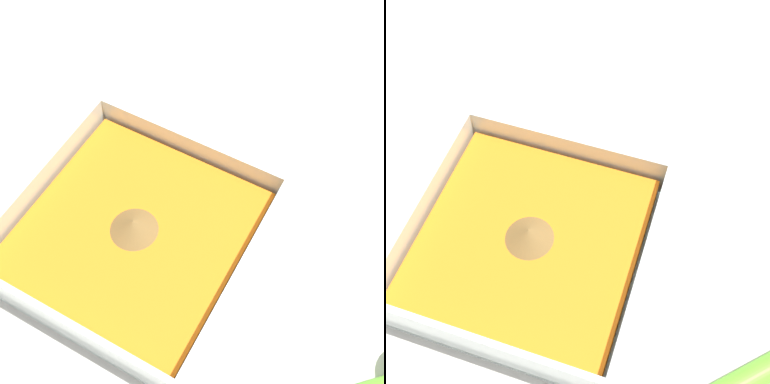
# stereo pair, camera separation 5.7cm
# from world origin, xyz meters

# --- Properties ---
(ground_plane) EXTENTS (4.00, 4.00, 0.00)m
(ground_plane) POSITION_xyz_m (0.00, 0.00, 0.00)
(ground_plane) COLOR beige
(square_dish) EXTENTS (0.24, 0.24, 0.06)m
(square_dish) POSITION_xyz_m (-0.04, 0.04, 0.02)
(square_dish) COLOR silver
(square_dish) RESTS_ON ground_plane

